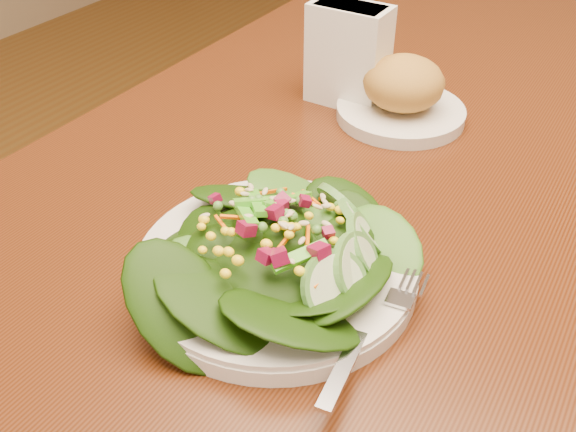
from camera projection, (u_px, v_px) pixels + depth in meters
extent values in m
cube|color=#492310|center=(457.00, 169.00, 0.76)|extent=(0.90, 1.40, 0.04)
cylinder|color=#39190A|center=(369.00, 133.00, 1.59)|extent=(0.07, 0.07, 0.71)
cylinder|color=#39190A|center=(562.00, 148.00, 1.83)|extent=(0.04, 0.04, 0.40)
cylinder|color=silver|center=(276.00, 268.00, 0.58)|extent=(0.25, 0.25, 0.02)
ellipsoid|color=black|center=(276.00, 245.00, 0.56)|extent=(0.17, 0.17, 0.04)
cube|color=silver|center=(371.00, 325.00, 0.51)|extent=(0.05, 0.18, 0.01)
cylinder|color=silver|center=(400.00, 112.00, 0.82)|extent=(0.16, 0.16, 0.02)
ellipsoid|color=#A97330|center=(404.00, 83.00, 0.79)|extent=(0.10, 0.10, 0.07)
cube|color=white|center=(348.00, 55.00, 0.82)|extent=(0.10, 0.06, 0.13)
cube|color=white|center=(349.00, 48.00, 0.82)|extent=(0.09, 0.05, 0.11)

